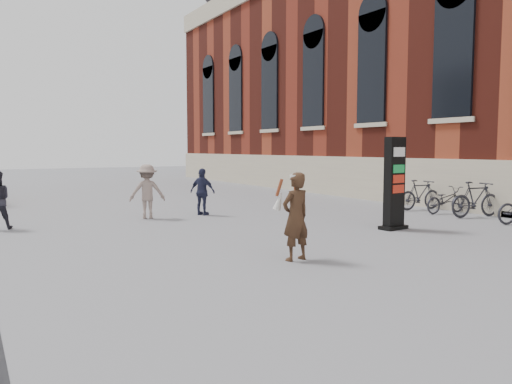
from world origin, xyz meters
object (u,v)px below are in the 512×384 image
bike_6 (446,200)px  info_pylon (394,183)px  woman (295,215)px  bike_5 (476,199)px  bike_7 (420,195)px  pedestrian_b (147,191)px  pedestrian_c (203,192)px

bike_6 → info_pylon: bearing=114.0°
woman → bike_5: bearing=-172.5°
bike_7 → woman: bearing=123.7°
woman → pedestrian_b: bearing=-91.8°
woman → bike_6: woman is taller
woman → bike_7: 9.47m
pedestrian_c → bike_6: 8.12m
info_pylon → pedestrian_b: (-5.05, 5.40, -0.40)m
pedestrian_c → bike_7: bearing=-144.1°
pedestrian_b → bike_7: (9.02, -2.78, -0.30)m
bike_5 → bike_6: bike_5 is taller
info_pylon → pedestrian_c: bearing=116.2°
woman → bike_7: (8.40, 4.36, -0.34)m
pedestrian_b → bike_5: 10.32m
bike_6 → bike_7: 1.10m
woman → bike_7: size_ratio=0.96×
bike_6 → pedestrian_b: bearing=69.8°
pedestrian_b → bike_7: 9.44m
woman → pedestrian_c: (1.17, 6.96, -0.11)m
info_pylon → bike_5: (3.97, 0.38, -0.66)m
bike_5 → bike_7: (0.00, 2.23, -0.03)m
bike_5 → bike_7: 2.23m
bike_7 → pedestrian_c: bearing=76.5°
woman → bike_5: woman is taller
pedestrian_b → bike_6: bearing=173.8°
info_pylon → bike_6: size_ratio=1.45×
pedestrian_b → bike_5: (9.02, -5.01, -0.27)m
bike_6 → bike_7: (0.00, 1.09, 0.09)m
pedestrian_c → bike_5: pedestrian_c is taller
info_pylon → woman: size_ratio=1.44×
pedestrian_c → pedestrian_b: bearing=49.8°
pedestrian_b → pedestrian_c: 1.80m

